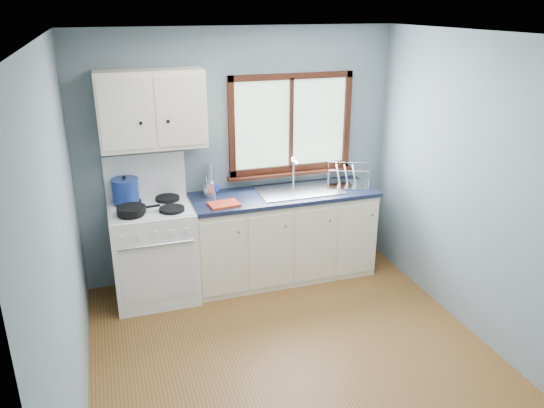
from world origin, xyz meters
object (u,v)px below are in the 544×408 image
object	(u,v)px
gas_range	(154,250)
thermos	(210,179)
sink	(300,197)
skillet	(132,209)
base_cabinets	(282,239)
stockpot	(125,190)
utensil_crock	(210,189)
dish_rack	(347,180)

from	to	relation	value
gas_range	thermos	distance (m)	0.87
sink	skillet	size ratio (longest dim) A/B	2.12
base_cabinets	stockpot	size ratio (longest dim) A/B	6.11
stockpot	thermos	size ratio (longest dim) A/B	0.96
gas_range	stockpot	size ratio (longest dim) A/B	4.49
skillet	utensil_crock	world-z (taller)	utensil_crock
base_cabinets	dish_rack	xyz separation A→B (m)	(0.71, 0.02, 0.57)
gas_range	sink	bearing A→B (deg)	0.71
dish_rack	sink	bearing A→B (deg)	-155.13
gas_range	skillet	world-z (taller)	gas_range
utensil_crock	thermos	distance (m)	0.12
sink	base_cabinets	bearing A→B (deg)	179.87
gas_range	dish_rack	world-z (taller)	gas_range
gas_range	dish_rack	bearing A→B (deg)	1.03
skillet	gas_range	bearing A→B (deg)	35.59
stockpot	dish_rack	bearing A→B (deg)	-2.99
gas_range	sink	size ratio (longest dim) A/B	1.62
dish_rack	stockpot	bearing A→B (deg)	-160.06
sink	skillet	xyz separation A→B (m)	(-1.66, -0.18, 0.13)
stockpot	utensil_crock	distance (m)	0.79
utensil_crock	skillet	bearing A→B (deg)	-159.49
base_cabinets	thermos	world-z (taller)	thermos
base_cabinets	thermos	distance (m)	0.98
gas_range	base_cabinets	distance (m)	1.31
gas_range	utensil_crock	distance (m)	0.78
stockpot	sink	bearing A→B (deg)	-4.53
gas_range	thermos	xyz separation A→B (m)	(0.61, 0.22, 0.58)
gas_range	base_cabinets	size ratio (longest dim) A/B	0.74
thermos	stockpot	bearing A→B (deg)	-175.40
skillet	base_cabinets	bearing A→B (deg)	-0.14
thermos	dish_rack	xyz separation A→B (m)	(1.40, -0.18, -0.10)
base_cabinets	skillet	distance (m)	1.59
base_cabinets	skillet	xyz separation A→B (m)	(-1.48, -0.18, 0.58)
sink	utensil_crock	bearing A→B (deg)	173.12
gas_range	utensil_crock	bearing A→B (deg)	12.18
sink	utensil_crock	size ratio (longest dim) A/B	2.22
skillet	thermos	distance (m)	0.87
sink	thermos	bearing A→B (deg)	167.22
utensil_crock	dish_rack	bearing A→B (deg)	-3.63
sink	utensil_crock	distance (m)	0.92
base_cabinets	dish_rack	world-z (taller)	dish_rack
base_cabinets	utensil_crock	bearing A→B (deg)	171.45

